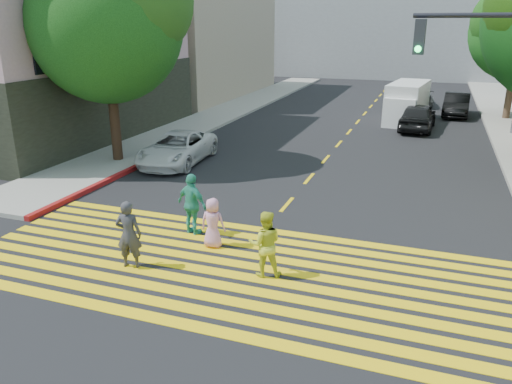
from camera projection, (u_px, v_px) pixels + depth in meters
The scene contains 18 objects.
ground at pixel (210, 295), 10.87m from camera, with size 120.00×120.00×0.00m, color black.
sidewalk_left at pixel (232, 110), 33.15m from camera, with size 3.00×40.00×0.15m, color gray.
curb_red at pixel (107, 181), 18.38m from camera, with size 0.20×8.00×0.16m, color maroon.
crosswalk at pixel (232, 269), 12.01m from camera, with size 13.40×5.30×0.01m.
lane_line at pixel (361, 117), 30.92m from camera, with size 0.12×34.40×0.01m.
building_left_pink at pixel (18, 44), 25.16m from camera, with size 12.10×14.10×11.00m.
building_left_tan at pixel (171, 30), 39.28m from camera, with size 12.00×16.00×10.00m, color tan.
backdrop_block at pixel (401, 18), 51.70m from camera, with size 30.00×8.00×12.00m, color gray.
tree_left at pixel (107, 17), 19.19m from camera, with size 6.61×6.04×8.61m.
pedestrian_man at pixel (129, 234), 11.85m from camera, with size 0.62×0.40×1.69m, color #35353A.
pedestrian_woman at pixel (265, 244), 11.46m from camera, with size 0.77×0.60×1.59m, color gold.
pedestrian_child at pixel (213, 223), 12.99m from camera, with size 0.66×0.43×1.34m, color pink.
pedestrian_extra at pixel (192, 204), 13.73m from camera, with size 1.02×0.42×1.74m, color teal.
white_sedan at pixel (177, 148), 20.77m from camera, with size 2.12×4.60×1.28m, color silver.
dark_car_near at pixel (418, 116), 27.17m from camera, with size 1.74×4.34×1.48m, color black.
silver_car at pixel (418, 95), 35.42m from camera, with size 1.86×4.57×1.33m, color #9B9B9B.
dark_car_parked at pixel (456, 105), 31.24m from camera, with size 1.49×4.27×1.41m, color black.
white_van at pixel (406, 104), 29.17m from camera, with size 2.37×5.02×2.28m.
Camera 1 is at (4.16, -8.67, 5.64)m, focal length 35.00 mm.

